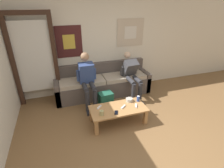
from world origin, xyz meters
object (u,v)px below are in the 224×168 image
object	(u,v)px
person_seated_teen	(131,74)
game_controller_near_right	(99,107)
couch	(103,84)
pillar_candle	(102,113)
person_seated_adult	(87,78)
cell_phone	(116,113)
game_controller_far_center	(123,107)
ceramic_bowl	(129,100)
coffee_table	(118,110)
drink_can_blue	(138,99)
game_controller_near_left	(136,106)
backpack	(106,101)

from	to	relation	value
person_seated_teen	game_controller_near_right	distance (m)	1.38
couch	pillar_candle	world-z (taller)	couch
person_seated_adult	cell_phone	bearing A→B (deg)	-72.16
game_controller_near_right	cell_phone	bearing A→B (deg)	-45.88
game_controller_far_center	cell_phone	distance (m)	0.24
cell_phone	ceramic_bowl	bearing A→B (deg)	37.56
game_controller_near_right	cell_phone	distance (m)	0.39
person_seated_teen	coffee_table	bearing A→B (deg)	-126.00
coffee_table	game_controller_far_center	size ratio (longest dim) A/B	8.61
person_seated_teen	drink_can_blue	world-z (taller)	person_seated_teen
cell_phone	person_seated_adult	bearing A→B (deg)	107.84
game_controller_near_right	couch	bearing A→B (deg)	70.91
coffee_table	drink_can_blue	size ratio (longest dim) A/B	9.23
person_seated_adult	cell_phone	xyz separation A→B (m)	(0.34, -1.06, -0.33)
drink_can_blue	pillar_candle	bearing A→B (deg)	-164.36
coffee_table	game_controller_near_left	bearing A→B (deg)	-8.79
person_seated_adult	game_controller_near_left	world-z (taller)	person_seated_adult
backpack	pillar_candle	bearing A→B (deg)	-112.10
person_seated_adult	drink_can_blue	xyz separation A→B (m)	(0.94, -0.80, -0.27)
drink_can_blue	game_controller_far_center	size ratio (longest dim) A/B	0.93
person_seated_adult	ceramic_bowl	distance (m)	1.10
person_seated_teen	game_controller_near_right	bearing A→B (deg)	-141.83
game_controller_near_left	couch	bearing A→B (deg)	103.81
game_controller_near_left	game_controller_far_center	distance (m)	0.27
person_seated_adult	coffee_table	bearing A→B (deg)	-64.58
coffee_table	game_controller_near_right	bearing A→B (deg)	160.09
game_controller_near_right	game_controller_far_center	distance (m)	0.49
couch	game_controller_near_right	size ratio (longest dim) A/B	19.38
person_seated_teen	game_controller_near_left	world-z (taller)	person_seated_teen
coffee_table	pillar_candle	bearing A→B (deg)	-161.28
ceramic_bowl	game_controller_far_center	distance (m)	0.27
coffee_table	person_seated_teen	xyz separation A→B (m)	(0.71, 0.97, 0.33)
pillar_candle	game_controller_near_left	distance (m)	0.76
backpack	game_controller_near_right	bearing A→B (deg)	-120.85
ceramic_bowl	game_controller_near_left	xyz separation A→B (m)	(0.06, -0.23, -0.03)
couch	game_controller_near_left	distance (m)	1.39
cell_phone	person_seated_teen	bearing A→B (deg)	54.42
person_seated_adult	drink_can_blue	size ratio (longest dim) A/B	10.14
ceramic_bowl	couch	bearing A→B (deg)	103.81
coffee_table	backpack	size ratio (longest dim) A/B	2.86
couch	game_controller_far_center	bearing A→B (deg)	-86.97
drink_can_blue	game_controller_far_center	distance (m)	0.42
person_seated_adult	pillar_candle	bearing A→B (deg)	-86.97
person_seated_teen	cell_phone	distance (m)	1.40
couch	game_controller_near_left	bearing A→B (deg)	-76.19
drink_can_blue	game_controller_far_center	bearing A→B (deg)	-162.28
drink_can_blue	backpack	bearing A→B (deg)	141.25
backpack	cell_phone	distance (m)	0.76
game_controller_near_right	pillar_candle	bearing A→B (deg)	-93.88
pillar_candle	person_seated_adult	bearing A→B (deg)	93.03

